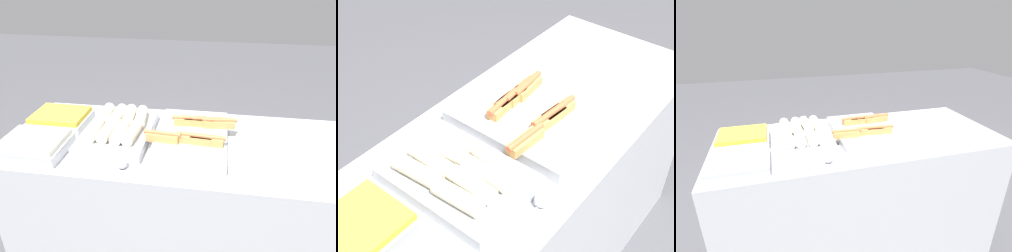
# 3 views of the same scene
# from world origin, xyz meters

# --- Properties ---
(counter) EXTENTS (1.71, 0.70, 0.89)m
(counter) POSITION_xyz_m (0.00, 0.00, 0.44)
(counter) COLOR #B7BABF
(counter) RESTS_ON ground_plane
(tray_hotdogs) EXTENTS (0.42, 0.51, 0.10)m
(tray_hotdogs) POSITION_xyz_m (0.02, 0.00, 0.92)
(tray_hotdogs) COLOR #B7BABF
(tray_hotdogs) RESTS_ON counter
(tray_wraps) EXTENTS (0.31, 0.45, 0.10)m
(tray_wraps) POSITION_xyz_m (-0.34, -0.00, 0.93)
(tray_wraps) COLOR #B7BABF
(tray_wraps) RESTS_ON counter
(tray_side_front) EXTENTS (0.28, 0.23, 0.07)m
(tray_side_front) POSITION_xyz_m (-0.68, -0.20, 0.92)
(tray_side_front) COLOR #B7BABF
(tray_side_front) RESTS_ON counter
(tray_side_back) EXTENTS (0.28, 0.23, 0.07)m
(tray_side_back) POSITION_xyz_m (-0.68, 0.07, 0.92)
(tray_side_back) COLOR #B7BABF
(tray_side_back) RESTS_ON counter
(serving_spoon_near) EXTENTS (0.25, 0.05, 0.05)m
(serving_spoon_near) POSITION_xyz_m (-0.27, -0.26, 0.91)
(serving_spoon_near) COLOR #B2B5BA
(serving_spoon_near) RESTS_ON counter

